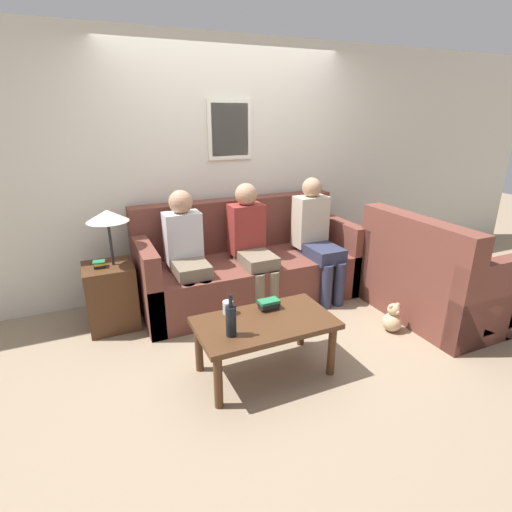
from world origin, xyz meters
TOP-DOWN VIEW (x-y plane):
  - ground_plane at (0.00, 0.00)m, footprint 16.00×16.00m
  - wall_back at (0.00, 1.04)m, footprint 9.00×0.08m
  - couch_main at (0.00, 0.56)m, footprint 2.24×0.93m
  - couch_side at (1.48, -0.56)m, footprint 0.93×1.28m
  - coffee_table at (-0.40, -0.73)m, footprint 1.01×0.57m
  - side_table_with_lamp at (-1.37, 0.49)m, footprint 0.45×0.43m
  - wine_bottle at (-0.70, -0.82)m, footprint 0.07×0.07m
  - drinking_glass at (-0.61, -0.52)m, footprint 0.08×0.08m
  - book_stack at (-0.30, -0.57)m, footprint 0.16×0.10m
  - person_left at (-0.67, 0.42)m, footprint 0.34×0.60m
  - person_middle at (-0.02, 0.40)m, footprint 0.34×0.64m
  - person_right at (0.69, 0.34)m, footprint 0.34×0.65m
  - teddy_bear at (0.91, -0.65)m, footprint 0.17×0.17m

SIDE VIEW (x-z plane):
  - ground_plane at x=0.00m, z-range 0.00..0.00m
  - teddy_bear at x=0.91m, z-range -0.02..0.25m
  - couch_main at x=0.00m, z-range -0.16..0.84m
  - couch_side at x=1.48m, z-range -0.16..0.85m
  - coffee_table at x=-0.40m, z-range 0.16..0.60m
  - side_table_with_lamp at x=-1.37m, z-range -0.17..0.92m
  - book_stack at x=-0.30m, z-range 0.44..0.52m
  - drinking_glass at x=-0.61m, z-range 0.44..0.54m
  - wine_bottle at x=-0.70m, z-range 0.40..0.71m
  - person_left at x=-0.67m, z-range 0.06..1.27m
  - person_middle at x=-0.02m, z-range 0.06..1.28m
  - person_right at x=0.69m, z-range 0.05..1.29m
  - wall_back at x=0.00m, z-range 0.00..2.60m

